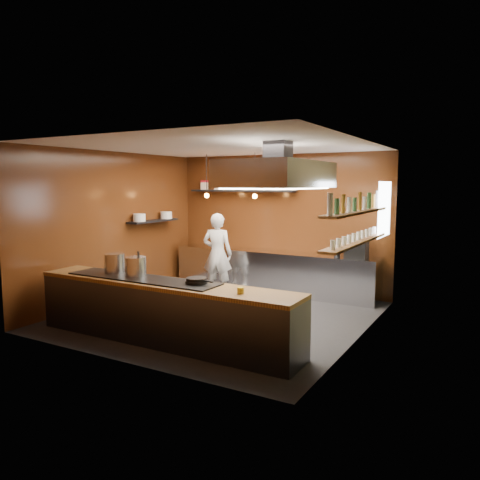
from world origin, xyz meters
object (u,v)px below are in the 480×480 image
Objects in this scene: espresso_machine at (357,248)px; chef at (217,254)px; extractor_hood at (278,174)px; stockpot_small at (136,267)px; stockpot_large at (115,263)px.

espresso_machine is 0.24× the size of chef.
stockpot_small is (-1.86, -1.16, -1.41)m from extractor_hood.
extractor_hood is 2.96m from espresso_machine.
stockpot_large is 0.18× the size of chef.
stockpot_large is 2.91m from chef.
extractor_hood is at bearing 25.10° from stockpot_large.
stockpot_small is 4.41m from espresso_machine.
extractor_hood reaches higher than espresso_machine.
stockpot_small is at bearing -6.28° from stockpot_large.
chef reaches higher than stockpot_small.
stockpot_small is at bearing 83.09° from chef.
extractor_hood reaches higher than stockpot_small.
extractor_hood is 4.82× the size of espresso_machine.
chef is (-2.77, -0.75, -0.23)m from espresso_machine.
extractor_hood is at bearing 31.93° from stockpot_small.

